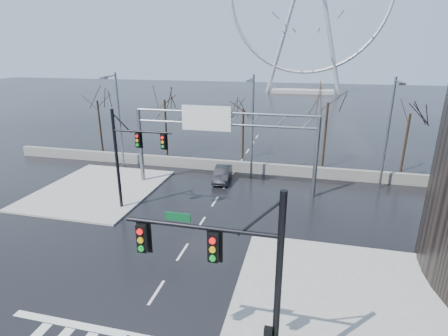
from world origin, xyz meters
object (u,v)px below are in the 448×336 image
(sign_gantry, at_px, (219,133))
(signal_mast_near, at_px, (239,272))
(car, at_px, (222,174))
(signal_mast_far, at_px, (129,151))

(sign_gantry, bearing_deg, signal_mast_near, -73.81)
(sign_gantry, bearing_deg, car, 95.91)
(signal_mast_far, height_order, car, signal_mast_far)
(signal_mast_far, relative_size, sign_gantry, 0.49)
(signal_mast_far, bearing_deg, signal_mast_near, -49.74)
(signal_mast_near, bearing_deg, car, 105.23)
(signal_mast_near, relative_size, signal_mast_far, 1.00)
(sign_gantry, relative_size, car, 3.88)
(signal_mast_near, xyz_separation_m, signal_mast_far, (-11.01, 13.00, -0.04))
(sign_gantry, height_order, car, sign_gantry)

